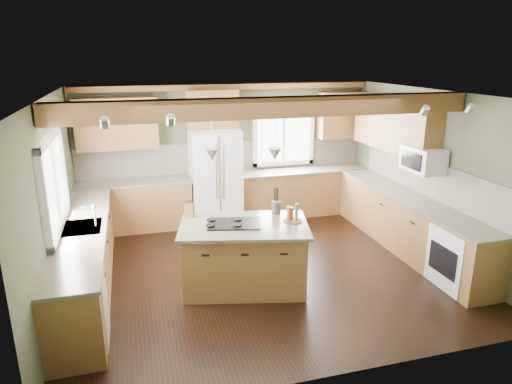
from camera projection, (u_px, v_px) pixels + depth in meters
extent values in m
plane|color=black|center=(263.00, 268.00, 6.92)|extent=(5.60, 5.60, 0.00)
plane|color=silver|center=(263.00, 94.00, 6.16)|extent=(5.60, 5.60, 0.00)
plane|color=#4A5038|center=(227.00, 152.00, 8.84)|extent=(5.60, 0.00, 5.60)
plane|color=#4A5038|center=(53.00, 203.00, 5.82)|extent=(0.00, 5.00, 5.00)
plane|color=#4A5038|center=(431.00, 173.00, 7.26)|extent=(0.00, 5.00, 5.00)
cube|color=brown|center=(273.00, 107.00, 5.80)|extent=(5.55, 0.26, 0.26)
cube|color=brown|center=(226.00, 87.00, 8.39)|extent=(5.55, 0.20, 0.10)
cube|color=brown|center=(227.00, 156.00, 8.86)|extent=(5.58, 0.03, 0.58)
cube|color=brown|center=(428.00, 178.00, 7.33)|extent=(0.03, 3.70, 0.58)
cube|color=brown|center=(135.00, 206.00, 8.36)|extent=(2.02, 0.60, 0.88)
cube|color=#50493B|center=(133.00, 182.00, 8.22)|extent=(2.06, 0.64, 0.04)
cube|color=brown|center=(303.00, 192.00, 9.20)|extent=(2.62, 0.60, 0.88)
cube|color=#50493B|center=(303.00, 170.00, 9.07)|extent=(2.66, 0.64, 0.04)
cube|color=brown|center=(86.00, 260.00, 6.19)|extent=(0.60, 3.70, 0.88)
cube|color=#50493B|center=(82.00, 228.00, 6.06)|extent=(0.64, 3.74, 0.04)
cube|color=brown|center=(408.00, 224.00, 7.48)|extent=(0.60, 3.70, 0.88)
cube|color=#50493B|center=(411.00, 198.00, 7.35)|extent=(0.64, 3.74, 0.04)
cube|color=brown|center=(117.00, 124.00, 7.98)|extent=(1.40, 0.35, 0.90)
cube|color=brown|center=(212.00, 109.00, 8.36)|extent=(0.96, 0.35, 0.70)
cube|color=brown|center=(394.00, 125.00, 7.86)|extent=(0.35, 2.20, 0.90)
cube|color=brown|center=(341.00, 115.00, 9.08)|extent=(0.90, 0.35, 0.90)
cube|color=white|center=(53.00, 183.00, 5.80)|extent=(0.04, 1.60, 1.05)
cube|color=white|center=(283.00, 136.00, 9.05)|extent=(1.10, 0.04, 1.00)
cube|color=#262628|center=(82.00, 228.00, 6.06)|extent=(0.50, 0.65, 0.03)
cylinder|color=#B2B2B7|center=(95.00, 217.00, 6.06)|extent=(0.02, 0.02, 0.28)
cube|color=white|center=(78.00, 310.00, 5.00)|extent=(0.60, 0.60, 0.84)
cube|color=white|center=(461.00, 258.00, 6.28)|extent=(0.60, 0.72, 0.84)
cube|color=white|center=(423.00, 159.00, 7.09)|extent=(0.40, 0.70, 0.38)
cone|color=#B2B2B7|center=(212.00, 155.00, 5.86)|extent=(0.18, 0.18, 0.16)
cone|color=#B2B2B7|center=(275.00, 154.00, 5.89)|extent=(0.18, 0.18, 0.16)
cube|color=white|center=(216.00, 178.00, 8.53)|extent=(0.90, 0.74, 1.80)
cube|color=olive|center=(244.00, 257.00, 6.29)|extent=(1.80, 1.33, 0.88)
cube|color=#50493B|center=(244.00, 226.00, 6.16)|extent=(1.93, 1.46, 0.04)
cube|color=black|center=(234.00, 224.00, 6.15)|extent=(0.79, 0.61, 0.02)
cube|color=brown|center=(190.00, 210.00, 6.40)|extent=(0.15, 0.13, 0.20)
cylinder|color=#473F39|center=(276.00, 207.00, 6.55)|extent=(0.18, 0.18, 0.17)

